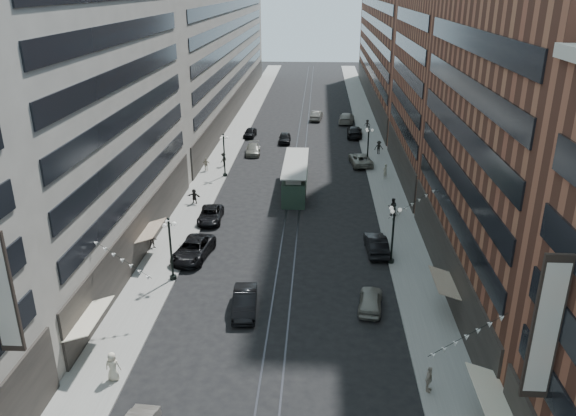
% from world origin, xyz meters
% --- Properties ---
extents(ground, '(220.00, 220.00, 0.00)m').
position_xyz_m(ground, '(0.00, 60.00, 0.00)').
color(ground, black).
rests_on(ground, ground).
extents(sidewalk_west, '(4.00, 180.00, 0.15)m').
position_xyz_m(sidewalk_west, '(-11.00, 70.00, 0.07)').
color(sidewalk_west, gray).
rests_on(sidewalk_west, ground).
extents(sidewalk_east, '(4.00, 180.00, 0.15)m').
position_xyz_m(sidewalk_east, '(11.00, 70.00, 0.07)').
color(sidewalk_east, gray).
rests_on(sidewalk_east, ground).
extents(rail_west, '(0.12, 180.00, 0.02)m').
position_xyz_m(rail_west, '(-0.70, 70.00, 0.01)').
color(rail_west, '#2D2D33').
rests_on(rail_west, ground).
extents(rail_east, '(0.12, 180.00, 0.02)m').
position_xyz_m(rail_east, '(0.70, 70.00, 0.01)').
color(rail_east, '#2D2D33').
rests_on(rail_east, ground).
extents(building_west_mid, '(8.00, 36.00, 28.00)m').
position_xyz_m(building_west_mid, '(-17.00, 33.00, 14.00)').
color(building_west_mid, gray).
rests_on(building_west_mid, ground).
extents(building_west_far, '(8.00, 90.00, 26.00)m').
position_xyz_m(building_west_far, '(-17.00, 96.00, 13.00)').
color(building_west_far, gray).
rests_on(building_west_far, ground).
extents(building_east_mid, '(8.00, 30.00, 24.00)m').
position_xyz_m(building_east_mid, '(17.00, 28.00, 12.00)').
color(building_east_mid, brown).
rests_on(building_east_mid, ground).
extents(building_east_tower, '(8.00, 26.00, 42.00)m').
position_xyz_m(building_east_tower, '(17.00, 56.00, 21.00)').
color(building_east_tower, brown).
rests_on(building_east_tower, ground).
extents(building_east_far, '(8.00, 72.00, 24.00)m').
position_xyz_m(building_east_far, '(17.00, 105.00, 12.00)').
color(building_east_far, brown).
rests_on(building_east_far, ground).
extents(lamppost_sw_far, '(1.03, 1.14, 5.52)m').
position_xyz_m(lamppost_sw_far, '(-9.20, 28.00, 3.10)').
color(lamppost_sw_far, black).
rests_on(lamppost_sw_far, sidewalk_west).
extents(lamppost_sw_mid, '(1.03, 1.14, 5.52)m').
position_xyz_m(lamppost_sw_mid, '(-9.20, 55.00, 3.10)').
color(lamppost_sw_mid, black).
rests_on(lamppost_sw_mid, sidewalk_west).
extents(lamppost_se_far, '(1.03, 1.14, 5.52)m').
position_xyz_m(lamppost_se_far, '(9.20, 32.00, 3.10)').
color(lamppost_se_far, black).
rests_on(lamppost_se_far, sidewalk_east).
extents(lamppost_se_mid, '(1.03, 1.14, 5.52)m').
position_xyz_m(lamppost_se_mid, '(9.20, 60.00, 3.10)').
color(lamppost_se_mid, black).
rests_on(lamppost_se_mid, sidewalk_east).
extents(streetcar, '(2.81, 12.67, 3.51)m').
position_xyz_m(streetcar, '(0.00, 50.51, 1.62)').
color(streetcar, '#23372A').
rests_on(streetcar, ground).
extents(car_2, '(3.49, 6.20, 1.64)m').
position_xyz_m(car_2, '(-8.40, 32.24, 0.82)').
color(car_2, black).
rests_on(car_2, ground).
extents(car_4, '(2.28, 4.47, 1.46)m').
position_xyz_m(car_4, '(6.80, 24.55, 0.73)').
color(car_4, gray).
rests_on(car_4, ground).
extents(car_5, '(2.09, 5.04, 1.62)m').
position_xyz_m(car_5, '(-2.64, 23.61, 0.81)').
color(car_5, black).
rests_on(car_5, ground).
extents(pedestrian_1, '(0.96, 0.54, 1.93)m').
position_xyz_m(pedestrian_1, '(-9.72, 15.20, 1.11)').
color(pedestrian_1, beige).
rests_on(pedestrian_1, sidewalk_west).
extents(pedestrian_2, '(0.85, 0.66, 1.55)m').
position_xyz_m(pedestrian_2, '(-12.50, 33.72, 0.93)').
color(pedestrian_2, black).
rests_on(pedestrian_2, sidewalk_west).
extents(pedestrian_4, '(0.80, 1.10, 1.72)m').
position_xyz_m(pedestrian_4, '(9.50, 15.19, 1.01)').
color(pedestrian_4, '#AFA391').
rests_on(pedestrian_4, sidewalk_east).
extents(car_7, '(2.52, 5.12, 1.40)m').
position_xyz_m(car_7, '(-8.40, 40.66, 0.70)').
color(car_7, black).
rests_on(car_7, ground).
extents(car_8, '(2.41, 5.11, 1.44)m').
position_xyz_m(car_8, '(-6.80, 65.50, 0.72)').
color(car_8, slate).
rests_on(car_8, ground).
extents(car_9, '(2.04, 4.35, 1.44)m').
position_xyz_m(car_9, '(-8.40, 75.23, 0.72)').
color(car_9, black).
rests_on(car_9, ground).
extents(car_10, '(2.03, 5.11, 1.65)m').
position_xyz_m(car_10, '(8.10, 34.22, 0.83)').
color(car_10, black).
rests_on(car_10, ground).
extents(car_11, '(3.31, 6.07, 1.61)m').
position_xyz_m(car_11, '(8.40, 61.09, 0.81)').
color(car_11, gray).
rests_on(car_11, ground).
extents(car_12, '(2.65, 5.99, 1.71)m').
position_xyz_m(car_12, '(8.40, 76.28, 0.85)').
color(car_12, black).
rests_on(car_12, ground).
extents(car_13, '(1.86, 4.48, 1.52)m').
position_xyz_m(car_13, '(-2.61, 72.08, 0.76)').
color(car_13, black).
rests_on(car_13, ground).
extents(car_14, '(2.34, 5.27, 1.68)m').
position_xyz_m(car_14, '(2.20, 88.10, 0.84)').
color(car_14, slate).
rests_on(car_14, ground).
extents(pedestrian_5, '(1.60, 0.77, 1.66)m').
position_xyz_m(pedestrian_5, '(-11.07, 45.25, 0.98)').
color(pedestrian_5, black).
rests_on(pedestrian_5, sidewalk_west).
extents(pedestrian_6, '(1.04, 0.50, 1.74)m').
position_xyz_m(pedestrian_6, '(-11.98, 57.00, 1.02)').
color(pedestrian_6, '#B0A692').
rests_on(pedestrian_6, sidewalk_west).
extents(pedestrian_7, '(0.99, 0.62, 1.94)m').
position_xyz_m(pedestrian_7, '(10.58, 42.91, 1.12)').
color(pedestrian_7, black).
rests_on(pedestrian_7, sidewalk_east).
extents(pedestrian_8, '(0.82, 0.81, 1.91)m').
position_xyz_m(pedestrian_8, '(11.08, 55.13, 1.10)').
color(pedestrian_8, '#A19C86').
rests_on(pedestrian_8, sidewalk_east).
extents(pedestrian_9, '(1.32, 0.72, 1.94)m').
position_xyz_m(pedestrian_9, '(11.31, 66.14, 1.12)').
color(pedestrian_9, black).
rests_on(pedestrian_9, sidewalk_east).
extents(car_extra_0, '(3.12, 6.38, 1.79)m').
position_xyz_m(car_extra_0, '(7.50, 86.06, 0.89)').
color(car_extra_0, gray).
rests_on(car_extra_0, ground).
extents(pedestrian_extra_0, '(0.91, 1.27, 1.81)m').
position_xyz_m(pedestrian_extra_0, '(-10.05, 59.18, 1.06)').
color(pedestrian_extra_0, black).
rests_on(pedestrian_extra_0, sidewalk_west).
extents(pedestrian_extra_1, '(1.06, 0.48, 1.61)m').
position_xyz_m(pedestrian_extra_1, '(10.80, 81.04, 0.95)').
color(pedestrian_extra_1, black).
rests_on(pedestrian_extra_1, sidewalk_east).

